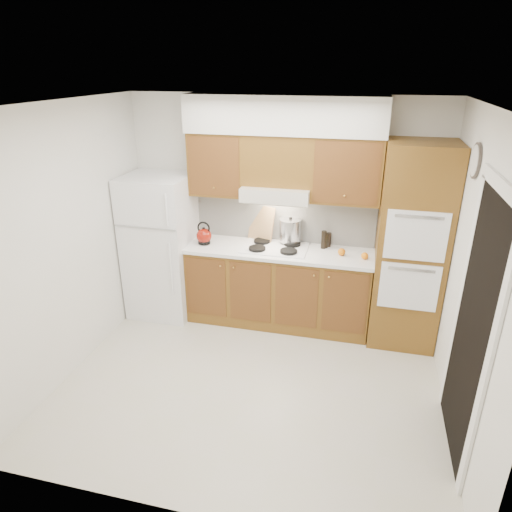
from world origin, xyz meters
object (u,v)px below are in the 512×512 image
(kettle, at_px, (204,236))
(stock_pot, at_px, (290,231))
(oven_cabinet, at_px, (410,248))
(fridge, at_px, (161,246))

(kettle, distance_m, stock_pot, 1.01)
(kettle, relative_size, stock_pot, 0.69)
(stock_pot, bearing_deg, oven_cabinet, -9.63)
(kettle, height_order, stock_pot, stock_pot)
(fridge, xyz_separation_m, kettle, (0.55, 0.00, 0.18))
(fridge, relative_size, oven_cabinet, 0.78)
(stock_pot, bearing_deg, fridge, -170.30)
(oven_cabinet, bearing_deg, fridge, -179.30)
(fridge, bearing_deg, stock_pot, 9.70)
(oven_cabinet, bearing_deg, stock_pot, 170.37)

